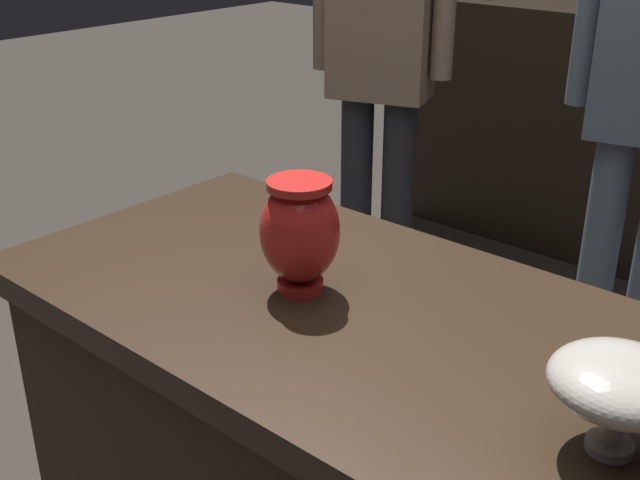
# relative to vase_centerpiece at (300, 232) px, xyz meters

# --- Properties ---
(vase_centerpiece) EXTENTS (0.13, 0.13, 0.20)m
(vase_centerpiece) POSITION_rel_vase_centerpiece_xyz_m (0.00, 0.00, 0.00)
(vase_centerpiece) COLOR red
(vase_centerpiece) RESTS_ON display_plinth
(vase_tall_behind) EXTENTS (0.17, 0.17, 0.13)m
(vase_tall_behind) POSITION_rel_vase_centerpiece_xyz_m (0.56, -0.06, -0.01)
(vase_tall_behind) COLOR gray
(vase_tall_behind) RESTS_ON display_plinth
(visitor_near_left) EXTENTS (0.45, 0.27, 1.59)m
(visitor_near_left) POSITION_rel_vase_centerpiece_xyz_m (-0.74, 1.19, 0.03)
(visitor_near_left) COLOR #232328
(visitor_near_left) RESTS_ON ground_plane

